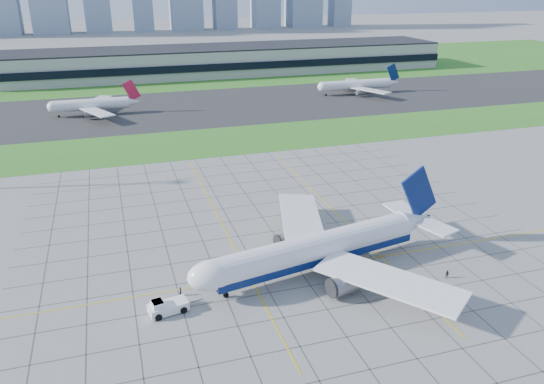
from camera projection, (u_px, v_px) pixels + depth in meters
The scene contains 12 objects.
ground at pixel (296, 265), 106.36m from camera, with size 1400.00×1400.00×0.00m, color gray.
grass_median at pixel (209, 142), 185.93m from camera, with size 700.00×35.00×0.04m, color #357320.
asphalt_taxiway at pixel (185, 108), 234.56m from camera, with size 700.00×75.00×0.04m, color #383838.
grass_far at pixel (158, 70), 331.82m from camera, with size 700.00×145.00×0.04m, color #357320.
apron_markings at pixel (281, 241), 116.28m from camera, with size 120.00×130.00×0.03m.
terminal at pixel (229, 60), 317.73m from camera, with size 260.00×43.00×15.80m.
airliner at pixel (318, 249), 102.49m from camera, with size 55.99×56.21×17.78m.
pushback_tug at pixel (166, 307), 90.88m from camera, with size 9.88×4.43×2.71m.
crew_near at pixel (181, 291), 95.92m from camera, with size 0.63×0.41×1.72m, color black.
crew_far at pixel (447, 274), 101.47m from camera, with size 0.82×0.64×1.68m, color black.
distant_jet_1 at pixel (93, 104), 220.90m from camera, with size 35.44×42.66×14.08m.
distant_jet_2 at pixel (357, 85), 261.49m from camera, with size 41.74×42.66×14.08m.
Camera 1 is at (-32.43, -87.32, 53.64)m, focal length 35.00 mm.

